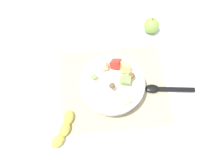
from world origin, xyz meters
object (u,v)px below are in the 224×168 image
Objects in this scene: salad_bowl at (112,84)px; whole_apple at (151,25)px; banana_whole at (64,129)px; serving_spoon at (162,89)px.

salad_bowl reaches higher than whole_apple.
banana_whole is (0.19, 0.15, -0.02)m from salad_bowl.
banana_whole is (0.39, 0.42, -0.02)m from whole_apple.
whole_apple is 0.56× the size of banana_whole.
salad_bowl is at bearing -142.49° from banana_whole.
salad_bowl is 3.07× the size of whole_apple.
salad_bowl reaches higher than serving_spoon.
salad_bowl is 0.34m from whole_apple.
serving_spoon is 1.36× the size of banana_whole.
whole_apple is (-0.20, -0.27, -0.01)m from salad_bowl.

